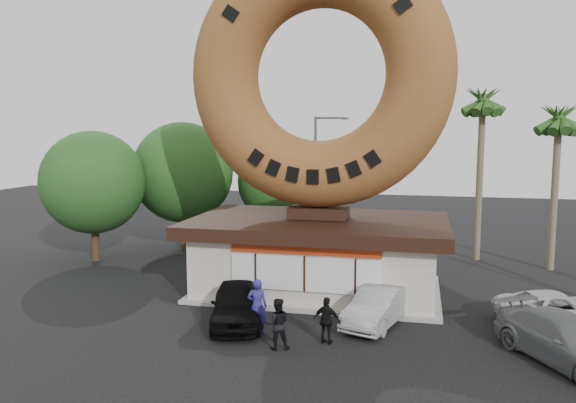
{
  "coord_description": "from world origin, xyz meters",
  "views": [
    {
      "loc": [
        4.28,
        -18.14,
        7.17
      ],
      "look_at": [
        -0.92,
        4.0,
        4.26
      ],
      "focal_mm": 35.0,
      "sensor_mm": 36.0,
      "label": 1
    }
  ],
  "objects_px": {
    "street_lamp": "(318,174)",
    "car_black": "(237,303)",
    "giant_donut": "(320,75)",
    "car_grey": "(567,340)",
    "person_right": "(327,321)",
    "car_silver": "(378,307)",
    "car_white": "(558,309)",
    "person_left": "(257,306)",
    "person_center": "(277,324)",
    "donut_shop": "(318,252)"
  },
  "relations": [
    {
      "from": "person_right",
      "to": "person_center",
      "type": "bearing_deg",
      "value": 38.17
    },
    {
      "from": "person_right",
      "to": "car_silver",
      "type": "xyz_separation_m",
      "value": [
        1.54,
        2.32,
        -0.13
      ]
    },
    {
      "from": "giant_donut",
      "to": "car_grey",
      "type": "height_order",
      "value": "giant_donut"
    },
    {
      "from": "person_left",
      "to": "person_right",
      "type": "relative_size",
      "value": 1.23
    },
    {
      "from": "person_center",
      "to": "car_silver",
      "type": "height_order",
      "value": "person_center"
    },
    {
      "from": "person_right",
      "to": "car_white",
      "type": "relative_size",
      "value": 0.36
    },
    {
      "from": "donut_shop",
      "to": "street_lamp",
      "type": "bearing_deg",
      "value": 100.5
    },
    {
      "from": "person_right",
      "to": "car_white",
      "type": "height_order",
      "value": "person_right"
    },
    {
      "from": "street_lamp",
      "to": "person_right",
      "type": "height_order",
      "value": "street_lamp"
    },
    {
      "from": "person_center",
      "to": "car_white",
      "type": "relative_size",
      "value": 0.39
    },
    {
      "from": "street_lamp",
      "to": "car_black",
      "type": "bearing_deg",
      "value": -91.34
    },
    {
      "from": "person_center",
      "to": "car_black",
      "type": "relative_size",
      "value": 0.38
    },
    {
      "from": "donut_shop",
      "to": "street_lamp",
      "type": "height_order",
      "value": "street_lamp"
    },
    {
      "from": "car_black",
      "to": "car_silver",
      "type": "height_order",
      "value": "car_black"
    },
    {
      "from": "street_lamp",
      "to": "car_silver",
      "type": "bearing_deg",
      "value": -70.89
    },
    {
      "from": "giant_donut",
      "to": "car_grey",
      "type": "distance_m",
      "value": 13.85
    },
    {
      "from": "person_left",
      "to": "person_center",
      "type": "distance_m",
      "value": 1.64
    },
    {
      "from": "car_white",
      "to": "car_silver",
      "type": "bearing_deg",
      "value": 91.11
    },
    {
      "from": "person_right",
      "to": "car_silver",
      "type": "height_order",
      "value": "person_right"
    },
    {
      "from": "giant_donut",
      "to": "car_grey",
      "type": "bearing_deg",
      "value": -34.26
    },
    {
      "from": "person_center",
      "to": "car_white",
      "type": "bearing_deg",
      "value": -171.81
    },
    {
      "from": "giant_donut",
      "to": "car_white",
      "type": "bearing_deg",
      "value": -14.29
    },
    {
      "from": "car_white",
      "to": "person_left",
      "type": "bearing_deg",
      "value": 96.22
    },
    {
      "from": "car_black",
      "to": "car_grey",
      "type": "height_order",
      "value": "car_black"
    },
    {
      "from": "person_right",
      "to": "car_black",
      "type": "height_order",
      "value": "person_right"
    },
    {
      "from": "donut_shop",
      "to": "car_silver",
      "type": "distance_m",
      "value": 4.91
    },
    {
      "from": "street_lamp",
      "to": "car_silver",
      "type": "height_order",
      "value": "street_lamp"
    },
    {
      "from": "street_lamp",
      "to": "car_silver",
      "type": "xyz_separation_m",
      "value": [
        4.78,
        -13.8,
        -3.81
      ]
    },
    {
      "from": "car_silver",
      "to": "car_white",
      "type": "distance_m",
      "value": 6.65
    },
    {
      "from": "person_right",
      "to": "car_black",
      "type": "distance_m",
      "value": 3.8
    },
    {
      "from": "street_lamp",
      "to": "car_grey",
      "type": "distance_m",
      "value": 19.65
    },
    {
      "from": "car_grey",
      "to": "person_left",
      "type": "bearing_deg",
      "value": 146.34
    },
    {
      "from": "person_left",
      "to": "car_white",
      "type": "distance_m",
      "value": 11.1
    },
    {
      "from": "donut_shop",
      "to": "car_white",
      "type": "bearing_deg",
      "value": -14.2
    },
    {
      "from": "giant_donut",
      "to": "car_silver",
      "type": "bearing_deg",
      "value": -52.41
    },
    {
      "from": "car_grey",
      "to": "street_lamp",
      "type": "bearing_deg",
      "value": 92.02
    },
    {
      "from": "car_grey",
      "to": "car_white",
      "type": "height_order",
      "value": "car_grey"
    },
    {
      "from": "person_center",
      "to": "car_silver",
      "type": "bearing_deg",
      "value": -151.39
    },
    {
      "from": "giant_donut",
      "to": "person_center",
      "type": "xyz_separation_m",
      "value": [
        -0.12,
        -6.95,
        -8.64
      ]
    },
    {
      "from": "person_left",
      "to": "car_silver",
      "type": "relative_size",
      "value": 0.48
    },
    {
      "from": "street_lamp",
      "to": "car_silver",
      "type": "distance_m",
      "value": 15.1
    },
    {
      "from": "street_lamp",
      "to": "car_white",
      "type": "distance_m",
      "value": 17.2
    },
    {
      "from": "car_silver",
      "to": "car_white",
      "type": "relative_size",
      "value": 0.92
    },
    {
      "from": "person_center",
      "to": "giant_donut",
      "type": "bearing_deg",
      "value": -108.3
    },
    {
      "from": "car_black",
      "to": "car_white",
      "type": "relative_size",
      "value": 1.01
    },
    {
      "from": "street_lamp",
      "to": "car_black",
      "type": "xyz_separation_m",
      "value": [
        -0.35,
        -14.9,
        -3.72
      ]
    },
    {
      "from": "street_lamp",
      "to": "car_white",
      "type": "relative_size",
      "value": 1.8
    },
    {
      "from": "donut_shop",
      "to": "person_center",
      "type": "xyz_separation_m",
      "value": [
        -0.12,
        -6.94,
        -0.91
      ]
    },
    {
      "from": "person_right",
      "to": "car_grey",
      "type": "bearing_deg",
      "value": -169.68
    },
    {
      "from": "giant_donut",
      "to": "street_lamp",
      "type": "relative_size",
      "value": 1.42
    }
  ]
}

